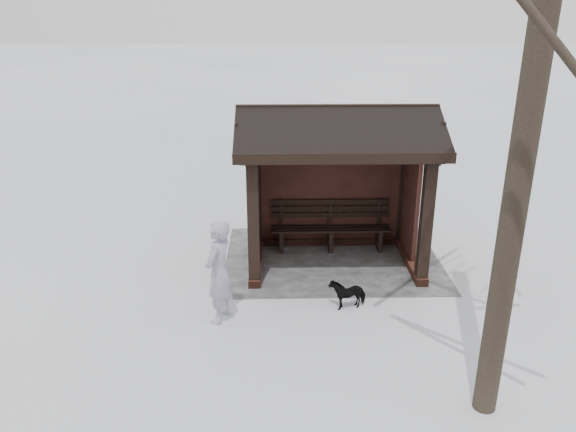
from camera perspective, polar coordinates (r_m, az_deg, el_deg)
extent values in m
plane|color=white|center=(11.04, 4.59, -4.78)|extent=(120.00, 120.00, 0.00)
cube|color=gray|center=(11.22, 4.49, -4.30)|extent=(4.20, 3.20, 0.02)
cube|color=#3B1D15|center=(11.83, 4.18, -2.54)|extent=(3.30, 0.22, 0.16)
cube|color=#3B1D15|center=(11.26, 12.24, -4.25)|extent=(0.22, 2.10, 0.16)
cube|color=#3B1D15|center=(10.96, -3.25, -4.49)|extent=(0.22, 2.10, 0.16)
cube|color=black|center=(10.04, 13.83, -0.90)|extent=(0.20, 0.20, 2.30)
cube|color=black|center=(9.71, -3.54, -1.07)|extent=(0.20, 0.20, 2.30)
cube|color=black|center=(11.68, 11.67, 2.39)|extent=(0.20, 0.20, 2.30)
cube|color=black|center=(11.40, -3.22, 2.33)|extent=(0.20, 0.20, 2.30)
cube|color=black|center=(11.42, 4.33, 2.76)|extent=(2.80, 0.08, 2.14)
cube|color=black|center=(11.12, 12.33, 1.81)|extent=(0.08, 1.17, 2.14)
cube|color=black|center=(10.82, -3.32, 1.74)|extent=(0.08, 1.17, 2.14)
cube|color=black|center=(9.38, 5.54, 5.88)|extent=(3.40, 0.20, 0.18)
cube|color=black|center=(11.12, 4.49, 8.30)|extent=(3.40, 0.20, 0.18)
cylinder|color=black|center=(6.28, 24.02, 14.56)|extent=(0.29, 0.29, 8.55)
imported|color=#A199B4|center=(8.84, -7.05, -5.65)|extent=(0.60, 0.72, 1.70)
imported|color=black|center=(9.47, 6.07, -7.76)|extent=(0.65, 0.44, 0.51)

